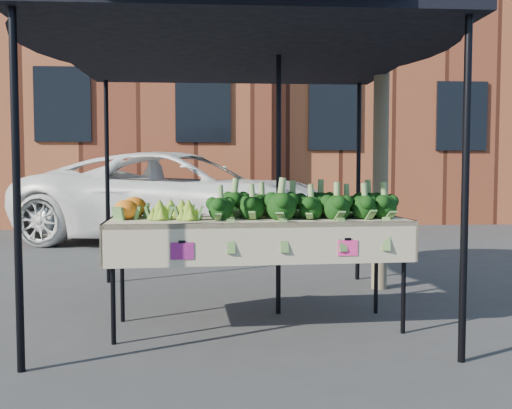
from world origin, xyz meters
The scene contains 10 objects.
ground centered at (0.00, 0.00, 0.00)m, with size 90.00×90.00×0.00m, color #313134.
table centered at (0.16, 0.07, 0.45)m, with size 2.45×0.95×0.90m.
canopy centered at (0.02, 0.58, 1.37)m, with size 3.16×3.16×2.74m, color black, non-canonical shape.
broccoli_heap centered at (0.55, 0.09, 1.04)m, with size 1.62×0.59×0.28m, color black.
romanesco_cluster centered at (-0.51, 0.10, 1.01)m, with size 0.45×0.59×0.22m, color #8BA627.
cauliflower_pair centered at (-0.88, 0.13, 1.00)m, with size 0.25×0.45×0.19m, color orange.
vehicle centered at (-0.80, 5.65, 2.90)m, with size 2.68×1.61×5.81m, color white.
street_tree centered at (1.58, 1.50, 2.40)m, with size 2.44×2.44×4.80m, color #1E4C14, non-canonical shape.
building_left centered at (-5.00, 12.00, 4.50)m, with size 12.00×8.00×9.00m, color maroon.
building_right centered at (7.00, 12.50, 4.25)m, with size 12.00×8.00×8.50m, color maroon.
Camera 1 is at (-0.15, -4.53, 1.29)m, focal length 39.85 mm.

